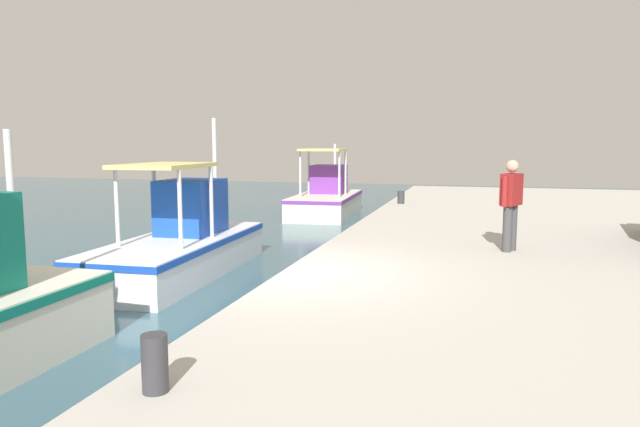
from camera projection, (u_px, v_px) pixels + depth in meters
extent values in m
cylinder|color=silver|center=(12.00, 203.00, 7.70)|extent=(0.10, 0.10, 1.96)
cube|color=white|center=(179.00, 256.00, 11.96)|extent=(5.29, 2.07, 0.77)
cube|color=#1947B7|center=(179.00, 242.00, 11.92)|extent=(5.33, 2.11, 0.12)
cube|color=#1947B7|center=(192.00, 206.00, 12.47)|extent=(1.51, 1.17, 1.16)
cylinder|color=silver|center=(180.00, 210.00, 10.54)|extent=(0.08, 0.08, 1.47)
cylinder|color=silver|center=(117.00, 208.00, 10.83)|extent=(0.08, 0.08, 1.47)
cylinder|color=silver|center=(211.00, 202.00, 11.91)|extent=(0.08, 0.08, 1.47)
cylinder|color=silver|center=(154.00, 201.00, 12.19)|extent=(0.08, 0.08, 1.47)
cube|color=#D8CC72|center=(165.00, 166.00, 11.27)|extent=(2.17, 1.45, 0.08)
cylinder|color=silver|center=(215.00, 172.00, 13.65)|extent=(0.10, 0.10, 2.52)
cube|color=silver|center=(326.00, 205.00, 21.70)|extent=(4.99, 2.31, 0.80)
cube|color=#723399|center=(326.00, 196.00, 21.66)|extent=(5.03, 2.36, 0.12)
cube|color=#723399|center=(329.00, 179.00, 22.17)|extent=(1.44, 1.30, 1.07)
cylinder|color=silver|center=(339.00, 174.00, 20.34)|extent=(0.08, 0.08, 1.63)
cylinder|color=silver|center=(300.00, 174.00, 20.63)|extent=(0.08, 0.08, 1.63)
cylinder|color=silver|center=(346.00, 172.00, 21.61)|extent=(0.08, 0.08, 1.63)
cylinder|color=silver|center=(309.00, 172.00, 21.91)|extent=(0.08, 0.08, 1.63)
cube|color=#D8CC72|center=(323.00, 150.00, 21.02)|extent=(2.06, 1.61, 0.08)
cylinder|color=silver|center=(335.00, 167.00, 23.31)|extent=(0.10, 0.10, 1.88)
torus|color=orange|center=(312.00, 179.00, 22.35)|extent=(0.54, 0.13, 0.54)
cylinder|color=#3F3F42|center=(512.00, 228.00, 10.33)|extent=(0.16, 0.16, 0.82)
cylinder|color=#3F3F42|center=(507.00, 229.00, 10.18)|extent=(0.16, 0.16, 0.82)
cube|color=maroon|center=(511.00, 189.00, 10.17)|extent=(0.50, 0.41, 0.56)
cylinder|color=maroon|center=(518.00, 190.00, 10.36)|extent=(0.10, 0.10, 0.53)
cylinder|color=maroon|center=(505.00, 191.00, 9.98)|extent=(0.10, 0.10, 0.53)
sphere|color=tan|center=(512.00, 166.00, 10.12)|extent=(0.22, 0.22, 0.22)
cylinder|color=#333338|center=(155.00, 363.00, 4.45)|extent=(0.20, 0.20, 0.46)
cylinder|color=#333338|center=(401.00, 197.00, 18.31)|extent=(0.22, 0.22, 0.40)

